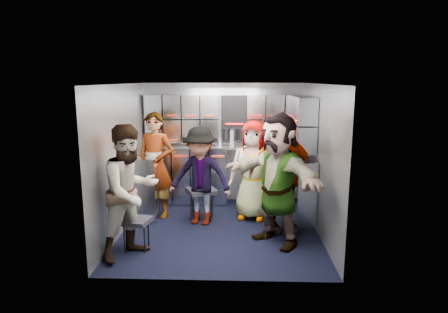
{
  "coord_description": "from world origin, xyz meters",
  "views": [
    {
      "loc": [
        0.25,
        -5.52,
        2.17
      ],
      "look_at": [
        0.04,
        0.35,
        1.02
      ],
      "focal_mm": 32.0,
      "sensor_mm": 36.0,
      "label": 1
    }
  ],
  "objects_px": {
    "attendant_standing": "(155,165)",
    "jump_seat_near_left": "(136,222)",
    "jump_seat_center": "(252,191)",
    "jump_seat_near_right": "(275,211)",
    "attendant_arc_d": "(282,174)",
    "attendant_arc_e": "(277,179)",
    "jump_seat_mid_right": "(280,199)",
    "attendant_arc_b": "(200,176)",
    "attendant_arc_c": "(253,170)",
    "jump_seat_mid_left": "(202,192)",
    "attendant_arc_a": "(131,192)"
  },
  "relations": [
    {
      "from": "attendant_arc_b",
      "to": "attendant_arc_d",
      "type": "xyz_separation_m",
      "value": [
        1.19,
        -0.25,
        0.1
      ]
    },
    {
      "from": "jump_seat_near_right",
      "to": "attendant_arc_d",
      "type": "relative_size",
      "value": 0.26
    },
    {
      "from": "jump_seat_near_left",
      "to": "attendant_arc_b",
      "type": "xyz_separation_m",
      "value": [
        0.74,
        0.97,
        0.38
      ]
    },
    {
      "from": "jump_seat_center",
      "to": "jump_seat_mid_right",
      "type": "relative_size",
      "value": 0.91
    },
    {
      "from": "attendant_arc_a",
      "to": "attendant_arc_c",
      "type": "height_order",
      "value": "attendant_arc_a"
    },
    {
      "from": "attendant_arc_a",
      "to": "attendant_standing",
      "type": "bearing_deg",
      "value": 37.83
    },
    {
      "from": "attendant_arc_e",
      "to": "attendant_arc_b",
      "type": "bearing_deg",
      "value": -165.08
    },
    {
      "from": "attendant_arc_d",
      "to": "jump_seat_near_left",
      "type": "bearing_deg",
      "value": -171.89
    },
    {
      "from": "attendant_arc_b",
      "to": "attendant_arc_c",
      "type": "xyz_separation_m",
      "value": [
        0.8,
        0.29,
        0.03
      ]
    },
    {
      "from": "attendant_arc_a",
      "to": "attendant_arc_b",
      "type": "distance_m",
      "value": 1.37
    },
    {
      "from": "attendant_standing",
      "to": "attendant_arc_e",
      "type": "relative_size",
      "value": 0.95
    },
    {
      "from": "attendant_standing",
      "to": "attendant_arc_a",
      "type": "height_order",
      "value": "attendant_standing"
    },
    {
      "from": "jump_seat_mid_right",
      "to": "attendant_arc_d",
      "type": "relative_size",
      "value": 0.3
    },
    {
      "from": "attendant_arc_a",
      "to": "attendant_arc_c",
      "type": "bearing_deg",
      "value": -9.02
    },
    {
      "from": "jump_seat_center",
      "to": "jump_seat_near_right",
      "type": "relative_size",
      "value": 1.05
    },
    {
      "from": "jump_seat_mid_left",
      "to": "attendant_arc_e",
      "type": "distance_m",
      "value": 1.46
    },
    {
      "from": "jump_seat_mid_right",
      "to": "attendant_arc_c",
      "type": "bearing_deg",
      "value": 138.33
    },
    {
      "from": "jump_seat_near_right",
      "to": "attendant_standing",
      "type": "relative_size",
      "value": 0.26
    },
    {
      "from": "jump_seat_mid_left",
      "to": "attendant_arc_d",
      "type": "distance_m",
      "value": 1.33
    },
    {
      "from": "attendant_arc_d",
      "to": "jump_seat_mid_left",
      "type": "bearing_deg",
      "value": 147.93
    },
    {
      "from": "attendant_arc_d",
      "to": "attendant_arc_e",
      "type": "distance_m",
      "value": 0.46
    },
    {
      "from": "attendant_standing",
      "to": "attendant_arc_a",
      "type": "xyz_separation_m",
      "value": [
        0.0,
        -1.45,
        -0.01
      ]
    },
    {
      "from": "jump_seat_near_right",
      "to": "jump_seat_mid_right",
      "type": "bearing_deg",
      "value": 75.58
    },
    {
      "from": "jump_seat_mid_right",
      "to": "jump_seat_near_right",
      "type": "height_order",
      "value": "jump_seat_mid_right"
    },
    {
      "from": "jump_seat_mid_left",
      "to": "jump_seat_mid_right",
      "type": "bearing_deg",
      "value": -11.64
    },
    {
      "from": "jump_seat_mid_left",
      "to": "attendant_standing",
      "type": "height_order",
      "value": "attendant_standing"
    },
    {
      "from": "attendant_arc_a",
      "to": "attendant_arc_e",
      "type": "bearing_deg",
      "value": -38.01
    },
    {
      "from": "jump_seat_near_left",
      "to": "jump_seat_center",
      "type": "height_order",
      "value": "jump_seat_center"
    },
    {
      "from": "jump_seat_near_left",
      "to": "attendant_arc_e",
      "type": "xyz_separation_m",
      "value": [
        1.82,
        0.28,
        0.51
      ]
    },
    {
      "from": "jump_seat_mid_left",
      "to": "attendant_standing",
      "type": "bearing_deg",
      "value": 170.62
    },
    {
      "from": "jump_seat_center",
      "to": "jump_seat_mid_left",
      "type": "bearing_deg",
      "value": -160.14
    },
    {
      "from": "attendant_arc_d",
      "to": "attendant_arc_e",
      "type": "height_order",
      "value": "attendant_arc_e"
    },
    {
      "from": "attendant_standing",
      "to": "attendant_arc_d",
      "type": "xyz_separation_m",
      "value": [
        1.93,
        -0.55,
        0.0
      ]
    },
    {
      "from": "jump_seat_near_left",
      "to": "jump_seat_mid_right",
      "type": "distance_m",
      "value": 2.13
    },
    {
      "from": "jump_seat_center",
      "to": "jump_seat_near_right",
      "type": "distance_m",
      "value": 1.02
    },
    {
      "from": "jump_seat_near_left",
      "to": "attendant_arc_d",
      "type": "relative_size",
      "value": 0.25
    },
    {
      "from": "jump_seat_mid_left",
      "to": "attendant_arc_c",
      "type": "bearing_deg",
      "value": 7.71
    },
    {
      "from": "jump_seat_mid_left",
      "to": "attendant_arc_a",
      "type": "height_order",
      "value": "attendant_arc_a"
    },
    {
      "from": "jump_seat_center",
      "to": "attendant_arc_c",
      "type": "xyz_separation_m",
      "value": [
        0.0,
        -0.18,
        0.39
      ]
    },
    {
      "from": "jump_seat_center",
      "to": "attendant_arc_c",
      "type": "height_order",
      "value": "attendant_arc_c"
    },
    {
      "from": "attendant_standing",
      "to": "jump_seat_mid_right",
      "type": "bearing_deg",
      "value": 3.39
    },
    {
      "from": "jump_seat_mid_right",
      "to": "attendant_arc_e",
      "type": "distance_m",
      "value": 0.78
    },
    {
      "from": "jump_seat_mid_right",
      "to": "attendant_arc_e",
      "type": "relative_size",
      "value": 0.28
    },
    {
      "from": "attendant_arc_c",
      "to": "jump_seat_mid_right",
      "type": "bearing_deg",
      "value": -27.59
    },
    {
      "from": "jump_seat_near_right",
      "to": "attendant_arc_d",
      "type": "height_order",
      "value": "attendant_arc_d"
    },
    {
      "from": "attendant_arc_c",
      "to": "jump_seat_mid_left",
      "type": "bearing_deg",
      "value": -158.21
    },
    {
      "from": "attendant_standing",
      "to": "jump_seat_near_left",
      "type": "bearing_deg",
      "value": -75.82
    },
    {
      "from": "jump_seat_mid_right",
      "to": "attendant_arc_b",
      "type": "height_order",
      "value": "attendant_arc_b"
    },
    {
      "from": "attendant_arc_b",
      "to": "attendant_arc_c",
      "type": "distance_m",
      "value": 0.85
    },
    {
      "from": "jump_seat_near_right",
      "to": "attendant_arc_e",
      "type": "height_order",
      "value": "attendant_arc_e"
    }
  ]
}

